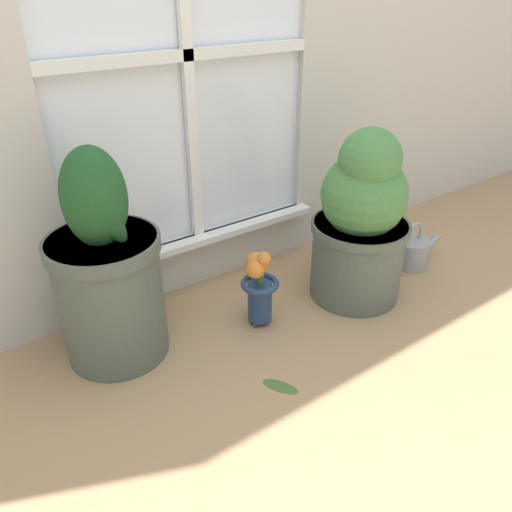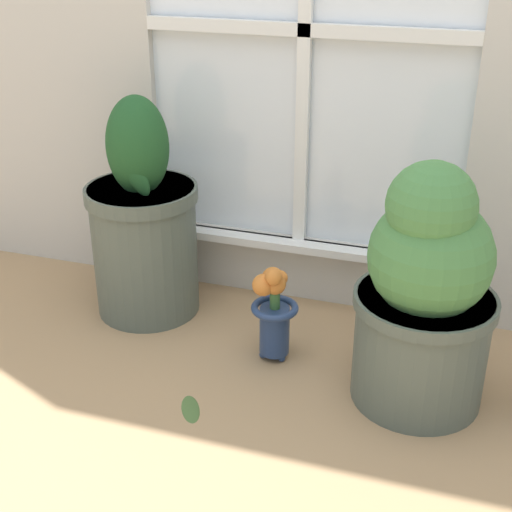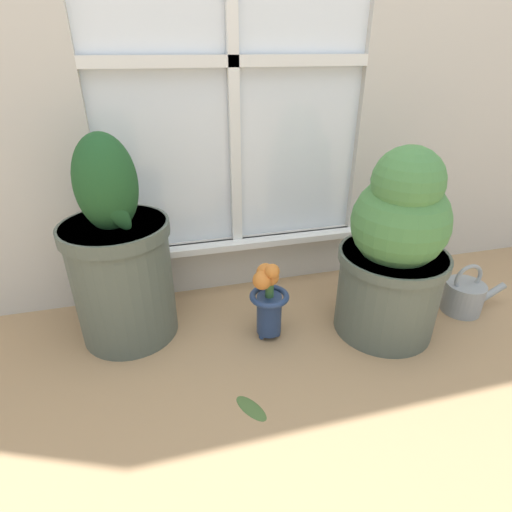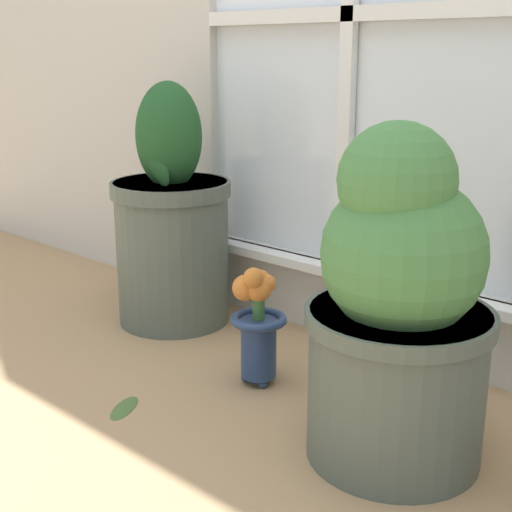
% 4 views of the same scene
% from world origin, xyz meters
% --- Properties ---
extents(ground_plane, '(10.00, 10.00, 0.00)m').
position_xyz_m(ground_plane, '(0.00, 0.00, 0.00)').
color(ground_plane, tan).
extents(potted_plant_left, '(0.33, 0.33, 0.66)m').
position_xyz_m(potted_plant_left, '(-0.42, 0.43, 0.27)').
color(potted_plant_left, '#4C564C').
rests_on(potted_plant_left, ground_plane).
extents(potted_plant_right, '(0.34, 0.34, 0.62)m').
position_xyz_m(potted_plant_right, '(0.41, 0.24, 0.29)').
color(potted_plant_right, '#4C564C').
rests_on(potted_plant_right, ground_plane).
extents(flower_vase, '(0.13, 0.13, 0.28)m').
position_xyz_m(flower_vase, '(0.02, 0.29, 0.15)').
color(flower_vase, navy).
rests_on(flower_vase, ground_plane).
extents(watering_can, '(0.25, 0.14, 0.19)m').
position_xyz_m(watering_can, '(0.75, 0.26, 0.06)').
color(watering_can, gray).
rests_on(watering_can, ground_plane).
extents(fallen_leaf, '(0.09, 0.12, 0.01)m').
position_xyz_m(fallen_leaf, '(-0.10, 0.01, 0.00)').
color(fallen_leaf, '#476633').
rests_on(fallen_leaf, ground_plane).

